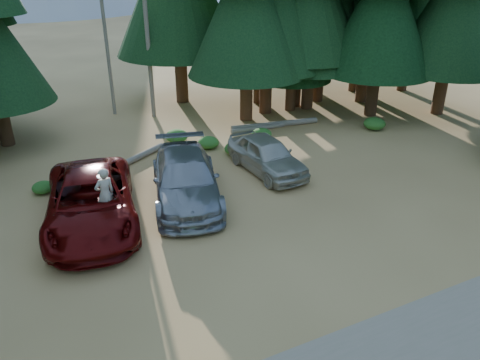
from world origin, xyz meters
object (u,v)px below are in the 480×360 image
(silver_minivan_right, at_px, (267,155))
(silver_minivan_center, at_px, (186,179))
(red_pickup, at_px, (91,201))
(log_left, at_px, (134,159))
(log_right, at_px, (275,124))
(log_mid, at_px, (258,128))
(frisbee_player, at_px, (105,194))

(silver_minivan_right, bearing_deg, silver_minivan_center, -170.16)
(red_pickup, height_order, silver_minivan_right, red_pickup)
(log_left, height_order, log_right, log_right)
(silver_minivan_center, height_order, silver_minivan_right, silver_minivan_center)
(silver_minivan_right, distance_m, log_mid, 5.42)
(frisbee_player, height_order, log_left, frisbee_player)
(silver_minivan_right, xyz_separation_m, log_right, (3.28, 4.98, -0.63))
(red_pickup, relative_size, log_right, 1.29)
(silver_minivan_center, height_order, log_mid, silver_minivan_center)
(red_pickup, xyz_separation_m, log_left, (2.68, 4.85, -0.76))
(log_mid, relative_size, log_right, 0.62)
(red_pickup, bearing_deg, silver_minivan_center, 15.00)
(log_mid, xyz_separation_m, log_right, (1.10, 0.06, 0.03))
(silver_minivan_center, xyz_separation_m, log_right, (7.36, 5.92, -0.72))
(log_left, relative_size, log_mid, 1.29)
(log_mid, bearing_deg, red_pickup, -143.81)
(silver_minivan_center, xyz_separation_m, log_mid, (6.26, 5.86, -0.75))
(log_left, bearing_deg, log_right, -23.53)
(red_pickup, height_order, frisbee_player, frisbee_player)
(log_left, bearing_deg, silver_minivan_center, -111.20)
(silver_minivan_center, relative_size, frisbee_player, 3.25)
(frisbee_player, bearing_deg, log_left, -126.21)
(red_pickup, height_order, log_left, red_pickup)
(silver_minivan_right, bearing_deg, log_left, 141.46)
(red_pickup, relative_size, frisbee_player, 3.49)
(log_left, distance_m, log_mid, 7.34)
(silver_minivan_center, bearing_deg, log_right, 54.01)
(red_pickup, height_order, log_mid, red_pickup)
(silver_minivan_right, height_order, log_right, silver_minivan_right)
(red_pickup, relative_size, log_mid, 2.09)
(red_pickup, distance_m, log_mid, 11.70)
(red_pickup, bearing_deg, log_right, 39.37)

